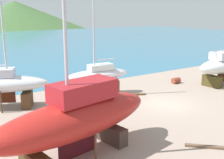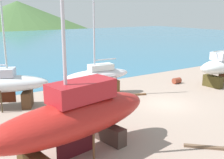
{
  "view_description": "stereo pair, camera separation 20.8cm",
  "coord_description": "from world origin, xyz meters",
  "views": [
    {
      "loc": [
        -15.87,
        -15.74,
        7.51
      ],
      "look_at": [
        -3.81,
        2.4,
        2.12
      ],
      "focal_mm": 44.65,
      "sensor_mm": 36.0,
      "label": 1
    },
    {
      "loc": [
        -15.69,
        -15.86,
        7.51
      ],
      "look_at": [
        -3.81,
        2.4,
        2.12
      ],
      "focal_mm": 44.65,
      "sensor_mm": 36.0,
      "label": 2
    }
  ],
  "objects": [
    {
      "name": "sailboat_mid_port",
      "position": [
        9.53,
        1.51,
        2.01
      ],
      "size": [
        7.59,
        2.89,
        12.89
      ],
      "rotation": [
        0.0,
        0.0,
        0.06
      ],
      "color": "#42302C",
      "rests_on": "ground"
    },
    {
      "name": "timber_plank_far",
      "position": [
        -3.52,
        -6.77,
        0.07
      ],
      "size": [
        1.85,
        1.81,
        0.14
      ],
      "primitive_type": "cube",
      "rotation": [
        0.0,
        0.0,
        2.37
      ],
      "color": "brown",
      "rests_on": "ground"
    },
    {
      "name": "sailboat_small_center",
      "position": [
        -3.49,
        5.18,
        1.79
      ],
      "size": [
        6.23,
        2.41,
        10.69
      ],
      "rotation": [
        0.0,
        0.0,
        3.05
      ],
      "color": "brown",
      "rests_on": "ground"
    },
    {
      "name": "worker",
      "position": [
        -6.92,
        2.17,
        0.88
      ],
      "size": [
        0.24,
        0.44,
        1.7
      ],
      "rotation": [
        0.0,
        0.0,
        0.0
      ],
      "color": "navy",
      "rests_on": "ground"
    },
    {
      "name": "sea_water",
      "position": [
        0.0,
        51.2,
        0.0
      ],
      "size": [
        165.9,
        83.6,
        0.01
      ],
      "primitive_type": "cube",
      "color": "teal",
      "rests_on": "ground"
    },
    {
      "name": "sailboat_large_starboard",
      "position": [
        -11.33,
        6.48,
        1.89
      ],
      "size": [
        7.13,
        4.88,
        10.19
      ],
      "rotation": [
        0.0,
        0.0,
        -0.44
      ],
      "color": "#51351F",
      "rests_on": "ground"
    },
    {
      "name": "ground_plane",
      "position": [
        0.0,
        -2.79,
        0.0
      ],
      "size": [
        48.74,
        48.74,
        0.0
      ],
      "primitive_type": "plane",
      "color": "#A28C7D"
    },
    {
      "name": "barrel_rust_mid",
      "position": [
        5.69,
        4.39,
        0.31
      ],
      "size": [
        0.87,
        0.61,
        0.61
      ],
      "primitive_type": "cylinder",
      "rotation": [
        1.57,
        0.0,
        4.71
      ],
      "color": "brown",
      "rests_on": "ground"
    },
    {
      "name": "sailboat_far_slipway",
      "position": [
        -9.93,
        -3.56,
        2.21
      ],
      "size": [
        9.99,
        4.36,
        16.25
      ],
      "rotation": [
        0.0,
        0.0,
        3.32
      ],
      "color": "#48341A",
      "rests_on": "ground"
    },
    {
      "name": "headland_hill",
      "position": [
        28.64,
        151.68,
        0.0
      ],
      "size": [
        131.89,
        131.89,
        26.02
      ],
      "primitive_type": "cone",
      "color": "#446736",
      "rests_on": "ground"
    },
    {
      "name": "timber_plank_near",
      "position": [
        -0.38,
        3.23,
        0.07
      ],
      "size": [
        1.42,
        0.73,
        0.14
      ],
      "primitive_type": "cube",
      "rotation": [
        0.0,
        0.0,
        2.77
      ],
      "color": "brown",
      "rests_on": "ground"
    }
  ]
}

